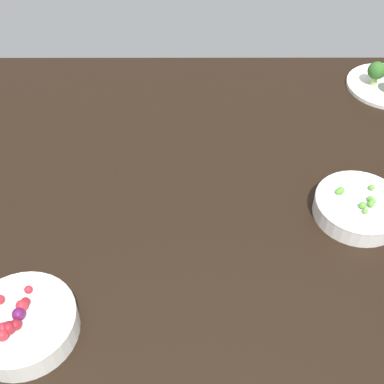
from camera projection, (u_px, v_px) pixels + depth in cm
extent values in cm
cube|color=black|center=(192.00, 205.00, 109.32)|extent=(155.38, 113.92, 4.00)
cylinder|color=white|center=(24.00, 325.00, 84.35)|extent=(17.92, 17.92, 4.36)
torus|color=white|center=(21.00, 317.00, 82.82)|extent=(18.00, 18.00, 0.80)
sphere|color=#B2232D|center=(0.00, 300.00, 84.24)|extent=(1.64, 1.64, 1.64)
sphere|color=#B2232D|center=(29.00, 290.00, 85.75)|extent=(1.41, 1.41, 1.41)
sphere|color=maroon|center=(9.00, 328.00, 80.24)|extent=(2.20, 2.20, 2.20)
sphere|color=#B2232D|center=(4.00, 329.00, 80.16)|extent=(2.10, 2.10, 2.10)
sphere|color=#B2232D|center=(3.00, 335.00, 79.47)|extent=(1.97, 1.97, 1.97)
sphere|color=#59144C|center=(19.00, 314.00, 82.00)|extent=(2.13, 2.13, 2.13)
sphere|color=maroon|center=(26.00, 302.00, 83.98)|extent=(1.55, 1.55, 1.55)
sphere|color=maroon|center=(16.00, 325.00, 80.84)|extent=(1.82, 1.82, 1.82)
sphere|color=#B2232D|center=(23.00, 306.00, 83.19)|extent=(2.00, 2.00, 2.00)
cylinder|color=white|center=(359.00, 208.00, 103.52)|extent=(17.70, 17.70, 3.71)
torus|color=white|center=(361.00, 201.00, 102.21)|extent=(17.79, 17.79, 0.80)
sphere|color=#599E38|center=(373.00, 201.00, 101.31)|extent=(1.36, 1.36, 1.36)
sphere|color=#599E38|center=(339.00, 191.00, 103.30)|extent=(1.25, 1.25, 1.25)
sphere|color=#599E38|center=(372.00, 204.00, 100.74)|extent=(1.36, 1.36, 1.36)
sphere|color=#599E38|center=(372.00, 187.00, 104.15)|extent=(1.23, 1.23, 1.23)
sphere|color=#599E38|center=(341.00, 191.00, 103.26)|extent=(1.55, 1.55, 1.55)
sphere|color=#599E38|center=(366.00, 211.00, 99.54)|extent=(1.04, 1.04, 1.04)
sphere|color=#599E38|center=(363.00, 205.00, 100.42)|extent=(1.44, 1.44, 1.44)
sphere|color=#599E38|center=(371.00, 199.00, 101.85)|extent=(1.22, 1.22, 1.22)
cylinder|color=#9EBC72|center=(374.00, 80.00, 135.94)|extent=(1.62, 1.62, 2.43)
sphere|color=#2D6023|center=(377.00, 71.00, 133.86)|extent=(4.64, 4.64, 4.64)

